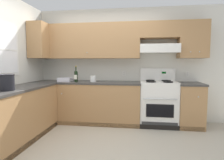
{
  "coord_description": "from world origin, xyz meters",
  "views": [
    {
      "loc": [
        0.75,
        -2.76,
        1.31
      ],
      "look_at": [
        0.26,
        0.7,
        1.0
      ],
      "focal_mm": 30.07,
      "sensor_mm": 36.0,
      "label": 1
    }
  ],
  "objects_px": {
    "stove": "(158,103)",
    "wine_bottle": "(76,76)",
    "bowl": "(65,80)",
    "paper_towel_roll": "(93,79)",
    "bucket": "(6,82)"
  },
  "relations": [
    {
      "from": "stove",
      "to": "wine_bottle",
      "type": "xyz_separation_m",
      "value": [
        -1.77,
        -0.1,
        0.57
      ]
    },
    {
      "from": "bowl",
      "to": "stove",
      "type": "bearing_deg",
      "value": 1.16
    },
    {
      "from": "bowl",
      "to": "paper_towel_roll",
      "type": "height_order",
      "value": "paper_towel_roll"
    },
    {
      "from": "bucket",
      "to": "wine_bottle",
      "type": "bearing_deg",
      "value": 67.72
    },
    {
      "from": "bucket",
      "to": "paper_towel_roll",
      "type": "bearing_deg",
      "value": 57.77
    },
    {
      "from": "bucket",
      "to": "paper_towel_roll",
      "type": "height_order",
      "value": "bucket"
    },
    {
      "from": "bucket",
      "to": "stove",
      "type": "bearing_deg",
      "value": 32.82
    },
    {
      "from": "stove",
      "to": "bucket",
      "type": "relative_size",
      "value": 4.98
    },
    {
      "from": "stove",
      "to": "bucket",
      "type": "xyz_separation_m",
      "value": [
        -2.35,
        -1.51,
        0.56
      ]
    },
    {
      "from": "wine_bottle",
      "to": "bowl",
      "type": "distance_m",
      "value": 0.3
    },
    {
      "from": "wine_bottle",
      "to": "paper_towel_roll",
      "type": "xyz_separation_m",
      "value": [
        0.36,
        0.08,
        -0.07
      ]
    },
    {
      "from": "wine_bottle",
      "to": "bucket",
      "type": "height_order",
      "value": "wine_bottle"
    },
    {
      "from": "wine_bottle",
      "to": "bucket",
      "type": "xyz_separation_m",
      "value": [
        -0.58,
        -1.41,
        -0.01
      ]
    },
    {
      "from": "stove",
      "to": "paper_towel_roll",
      "type": "distance_m",
      "value": 1.49
    },
    {
      "from": "stove",
      "to": "bowl",
      "type": "height_order",
      "value": "stove"
    }
  ]
}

